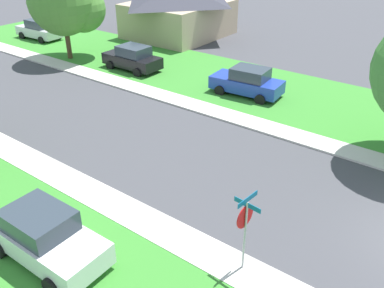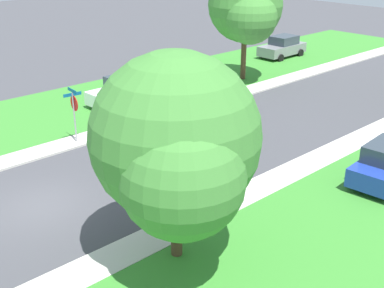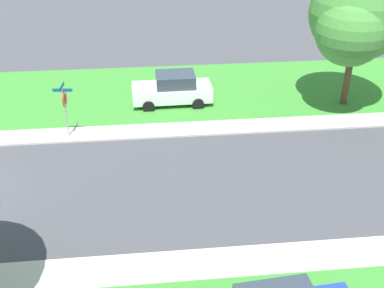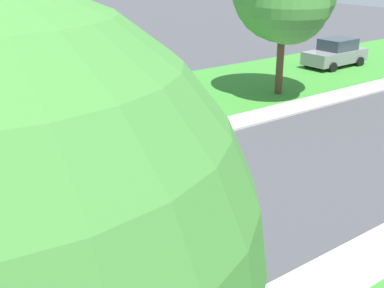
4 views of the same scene
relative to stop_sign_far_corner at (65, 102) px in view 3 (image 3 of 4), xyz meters
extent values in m
cube|color=beige|center=(9.24, 7.66, -1.84)|extent=(1.40, 56.00, 0.10)
cube|color=beige|center=(-0.16, 7.66, -1.84)|extent=(1.40, 56.00, 0.10)
cube|color=#38842D|center=(-4.86, 7.66, -1.85)|extent=(8.00, 56.00, 0.08)
cylinder|color=#9E9EA3|center=(0.00, -0.03, -0.59)|extent=(0.07, 0.07, 2.60)
cylinder|color=red|center=(0.00, 0.02, 0.16)|extent=(0.76, 0.11, 0.76)
cylinder|color=white|center=(0.00, 0.04, 0.16)|extent=(0.67, 0.07, 0.67)
cylinder|color=red|center=(0.00, 0.04, 0.16)|extent=(0.54, 0.06, 0.55)
cube|color=#0F5B84|center=(0.00, -0.03, 0.80)|extent=(0.92, 0.11, 0.16)
cube|color=#0F5B84|center=(0.00, -0.03, 0.61)|extent=(0.11, 0.92, 0.16)
cube|color=white|center=(-3.30, 5.21, -1.19)|extent=(1.87, 4.33, 0.76)
cube|color=#2D3842|center=(-3.30, 5.41, -0.47)|extent=(1.63, 2.13, 0.68)
cylinder|color=black|center=(-2.38, 3.89, -1.57)|extent=(0.25, 0.64, 0.64)
cylinder|color=black|center=(-4.18, 3.86, -1.57)|extent=(0.25, 0.64, 0.64)
cylinder|color=black|center=(-2.42, 6.56, -1.57)|extent=(0.25, 0.64, 0.64)
cylinder|color=black|center=(-4.22, 6.53, -1.57)|extent=(0.25, 0.64, 0.64)
cylinder|color=#4C3823|center=(-2.24, 14.61, -0.19)|extent=(0.36, 0.36, 3.38)
sphere|color=#438836|center=(-2.24, 14.61, 3.23)|extent=(4.96, 4.96, 4.96)
sphere|color=#438836|center=(-1.12, 13.86, 2.61)|extent=(3.47, 3.47, 3.47)
camera|label=1|loc=(-8.53, -4.47, 7.84)|focal=38.91mm
camera|label=2|loc=(20.97, -11.80, 7.79)|focal=48.25mm
camera|label=3|loc=(20.86, 3.83, 9.61)|focal=44.99mm
camera|label=4|loc=(14.79, -3.64, 4.91)|focal=47.20mm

